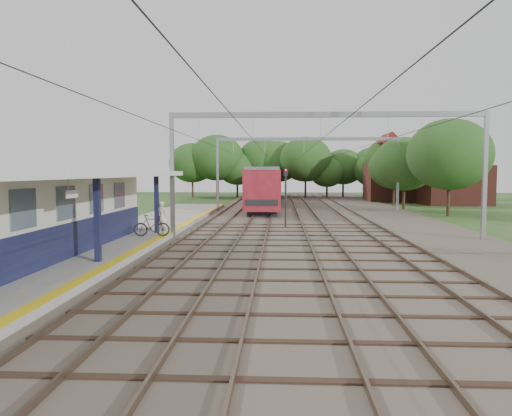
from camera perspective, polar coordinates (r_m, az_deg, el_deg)
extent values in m
plane|color=#2D4C1E|center=(13.03, -1.85, -12.54)|extent=(160.00, 160.00, 0.00)
cube|color=#473D33|center=(42.71, 6.83, -0.86)|extent=(18.00, 90.00, 0.10)
cube|color=gray|center=(28.01, -14.93, -3.32)|extent=(5.00, 52.00, 0.35)
cube|color=yellow|center=(27.39, -10.44, -3.04)|extent=(0.45, 52.00, 0.01)
cube|color=beige|center=(21.90, -24.13, -0.66)|extent=(3.20, 18.00, 3.40)
cube|color=#111436|center=(21.32, -20.16, -3.37)|extent=(0.06, 18.00, 1.40)
cube|color=slate|center=(21.17, -20.23, 0.66)|extent=(0.05, 16.00, 1.30)
cube|color=#111436|center=(19.78, -17.67, -1.25)|extent=(0.22, 0.22, 3.20)
cube|color=#111436|center=(28.36, -11.30, 0.43)|extent=(0.22, 0.22, 3.20)
cube|color=silver|center=(20.45, -22.78, 3.61)|extent=(6.40, 20.00, 0.24)
cube|color=white|center=(17.90, -20.29, 1.51)|extent=(0.06, 0.85, 0.26)
cube|color=brown|center=(42.91, -4.18, -0.65)|extent=(0.07, 88.00, 0.15)
cube|color=brown|center=(42.76, -2.27, -0.66)|extent=(0.07, 88.00, 0.15)
cube|color=brown|center=(42.65, -0.18, -0.66)|extent=(0.07, 88.00, 0.15)
cube|color=brown|center=(42.60, 1.75, -0.67)|extent=(0.07, 88.00, 0.15)
cube|color=brown|center=(42.62, 4.80, -0.68)|extent=(0.07, 88.00, 0.15)
cube|color=brown|center=(42.69, 6.72, -0.69)|extent=(0.07, 88.00, 0.15)
cube|color=brown|center=(42.89, 9.61, -0.70)|extent=(0.07, 88.00, 0.15)
cube|color=brown|center=(43.08, 11.51, -0.70)|extent=(0.07, 88.00, 0.15)
cube|color=gray|center=(28.10, -9.56, 3.58)|extent=(0.22, 0.22, 7.00)
cube|color=gray|center=(29.55, 24.68, 3.29)|extent=(0.22, 0.22, 7.00)
cube|color=gray|center=(27.73, 8.08, 10.53)|extent=(17.00, 0.20, 0.30)
cube|color=gray|center=(47.83, -4.40, 3.83)|extent=(0.22, 0.22, 7.00)
cube|color=gray|center=(48.70, 15.91, 3.69)|extent=(0.22, 0.22, 7.00)
cube|color=gray|center=(47.61, 5.88, 7.85)|extent=(17.00, 0.20, 0.30)
cylinder|color=black|center=(42.72, -3.26, 6.48)|extent=(0.02, 88.00, 0.02)
cylinder|color=black|center=(42.51, 0.79, 6.50)|extent=(0.02, 88.00, 0.02)
cylinder|color=black|center=(42.53, 5.81, 6.48)|extent=(0.02, 88.00, 0.02)
cylinder|color=black|center=(42.87, 10.65, 6.41)|extent=(0.02, 88.00, 0.02)
cylinder|color=#382619|center=(74.30, -5.69, 2.34)|extent=(0.28, 0.28, 2.88)
ellipsoid|color=#254D1B|center=(74.28, -5.71, 5.05)|extent=(6.72, 6.72, 5.76)
cylinder|color=#382619|center=(75.65, -0.96, 2.25)|extent=(0.28, 0.28, 2.52)
ellipsoid|color=#254D1B|center=(75.61, -0.96, 4.58)|extent=(5.88, 5.88, 5.04)
cylinder|color=#382619|center=(72.48, 3.62, 2.45)|extent=(0.28, 0.28, 3.24)
ellipsoid|color=#254D1B|center=(72.47, 3.64, 5.58)|extent=(7.56, 7.56, 6.48)
cylinder|color=#382619|center=(74.81, 8.21, 2.26)|extent=(0.28, 0.28, 2.70)
ellipsoid|color=#254D1B|center=(74.77, 8.23, 4.78)|extent=(6.30, 6.30, 5.40)
cylinder|color=#382619|center=(52.27, 17.79, 1.21)|extent=(0.28, 0.28, 2.52)
ellipsoid|color=#254D1B|center=(52.21, 17.86, 4.59)|extent=(5.88, 5.88, 5.04)
cylinder|color=#382619|center=(67.93, 14.73, 2.05)|extent=(0.28, 0.28, 2.88)
ellipsoid|color=#254D1B|center=(67.91, 14.78, 5.02)|extent=(6.72, 6.72, 5.76)
cube|color=brown|center=(61.78, 21.73, 2.45)|extent=(7.00, 6.00, 4.50)
cube|color=maroon|center=(61.78, 21.81, 5.38)|extent=(4.99, 6.12, 4.99)
cube|color=brown|center=(66.17, 15.95, 2.90)|extent=(8.00, 6.00, 5.00)
cube|color=maroon|center=(66.19, 16.01, 5.84)|extent=(5.52, 6.12, 5.52)
imported|color=white|center=(28.34, -10.69, -1.01)|extent=(0.76, 0.63, 1.77)
imported|color=black|center=(26.85, -11.82, -1.99)|extent=(1.93, 0.71, 1.13)
cube|color=black|center=(49.29, 1.07, 0.15)|extent=(2.46, 17.53, 0.44)
cube|color=maroon|center=(49.20, 1.07, 2.37)|extent=(3.07, 19.06, 3.36)
cube|color=black|center=(49.19, 1.07, 2.79)|extent=(3.11, 17.53, 0.95)
cube|color=slate|center=(49.17, 1.07, 4.47)|extent=(2.82, 19.06, 0.28)
cube|color=black|center=(68.91, 1.58, 1.28)|extent=(2.46, 17.53, 0.44)
cube|color=maroon|center=(68.84, 1.58, 2.87)|extent=(3.07, 19.06, 3.36)
cube|color=black|center=(68.83, 1.58, 3.17)|extent=(3.11, 17.53, 0.95)
cube|color=slate|center=(68.82, 1.59, 4.37)|extent=(2.82, 19.06, 0.28)
cylinder|color=black|center=(33.08, 3.40, 0.78)|extent=(0.13, 0.13, 3.62)
cube|color=black|center=(33.03, 3.42, 4.09)|extent=(0.29, 0.19, 0.50)
sphere|color=red|center=(32.93, 3.42, 4.35)|extent=(0.13, 0.13, 0.13)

